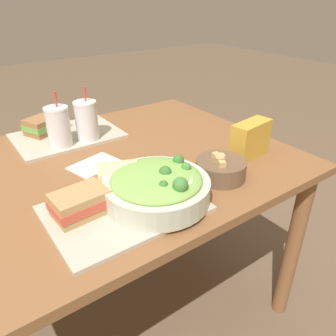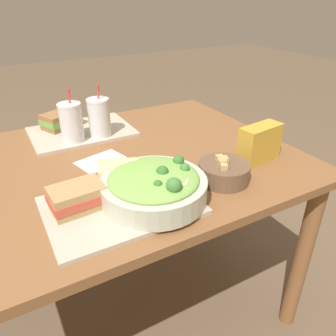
% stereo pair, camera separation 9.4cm
% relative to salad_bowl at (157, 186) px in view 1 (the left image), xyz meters
% --- Properties ---
extents(ground_plane, '(12.00, 12.00, 0.00)m').
position_rel_salad_bowl_xyz_m(ground_plane, '(-0.03, 0.29, -0.79)').
color(ground_plane, brown).
extents(dining_table, '(1.31, 0.94, 0.73)m').
position_rel_salad_bowl_xyz_m(dining_table, '(-0.03, 0.29, -0.15)').
color(dining_table, brown).
rests_on(dining_table, ground_plane).
extents(tray_near, '(0.40, 0.29, 0.01)m').
position_rel_salad_bowl_xyz_m(tray_near, '(-0.09, 0.02, -0.05)').
color(tray_near, '#BCB29E').
rests_on(tray_near, dining_table).
extents(tray_far, '(0.40, 0.29, 0.01)m').
position_rel_salad_bowl_xyz_m(tray_far, '(-0.03, 0.59, -0.05)').
color(tray_far, '#BCB29E').
rests_on(tray_far, dining_table).
extents(salad_bowl, '(0.29, 0.29, 0.11)m').
position_rel_salad_bowl_xyz_m(salad_bowl, '(0.00, 0.00, 0.00)').
color(salad_bowl, beige).
rests_on(salad_bowl, tray_near).
extents(soup_bowl, '(0.16, 0.16, 0.08)m').
position_rel_salad_bowl_xyz_m(soup_bowl, '(0.24, 0.00, -0.02)').
color(soup_bowl, brown).
rests_on(soup_bowl, dining_table).
extents(sandwich_near, '(0.15, 0.11, 0.06)m').
position_rel_salad_bowl_xyz_m(sandwich_near, '(-0.19, 0.06, -0.01)').
color(sandwich_near, tan).
rests_on(sandwich_near, tray_near).
extents(baguette_near, '(0.14, 0.12, 0.08)m').
position_rel_salad_bowl_xyz_m(baguette_near, '(-0.05, 0.12, -0.00)').
color(baguette_near, '#DBBC84').
rests_on(baguette_near, tray_near).
extents(sandwich_far, '(0.18, 0.15, 0.06)m').
position_rel_salad_bowl_xyz_m(sandwich_far, '(-0.10, 0.67, -0.01)').
color(sandwich_far, olive).
rests_on(sandwich_far, tray_far).
extents(drink_cup_dark, '(0.09, 0.09, 0.20)m').
position_rel_salad_bowl_xyz_m(drink_cup_dark, '(-0.09, 0.50, 0.03)').
color(drink_cup_dark, silver).
rests_on(drink_cup_dark, tray_far).
extents(drink_cup_red, '(0.09, 0.09, 0.20)m').
position_rel_salad_bowl_xyz_m(drink_cup_red, '(0.02, 0.50, 0.03)').
color(drink_cup_red, silver).
rests_on(drink_cup_red, tray_far).
extents(chip_bag, '(0.16, 0.08, 0.13)m').
position_rel_salad_bowl_xyz_m(chip_bag, '(0.43, 0.05, 0.01)').
color(chip_bag, gold).
rests_on(chip_bag, dining_table).
extents(napkin_folded, '(0.18, 0.15, 0.00)m').
position_rel_salad_bowl_xyz_m(napkin_folded, '(-0.05, 0.31, -0.05)').
color(napkin_folded, white).
rests_on(napkin_folded, dining_table).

